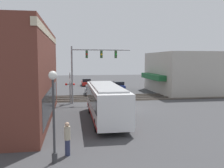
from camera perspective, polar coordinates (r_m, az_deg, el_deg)
name	(u,v)px	position (r m, az deg, el deg)	size (l,w,h in m)	color
ground_plane	(125,108)	(27.12, 3.06, -5.56)	(120.00, 120.00, 0.00)	#424244
shop_building	(182,73)	(41.59, 15.64, 2.54)	(12.70, 9.80, 6.40)	#B2ADA3
city_bus	(106,101)	(21.55, -1.43, -3.91)	(10.51, 2.59, 3.05)	white
traffic_signal_gantry	(90,61)	(30.10, -5.07, 5.20)	(0.42, 7.15, 6.83)	gray
crossing_signal	(70,84)	(30.40, -9.58, -0.06)	(1.41, 1.18, 3.81)	gray
streetlamp	(54,108)	(12.83, -13.22, -5.46)	(0.44, 0.44, 4.68)	#38383A
rail_track_near	(116,99)	(32.92, 0.85, -3.54)	(2.60, 60.00, 0.15)	#332D28
rail_track_far	(112,96)	(36.04, -0.03, -2.75)	(2.60, 60.00, 0.15)	#332D28
parked_car_grey	(91,90)	(37.49, -4.72, -1.46)	(4.52, 1.82, 1.43)	slate
parked_car_blue	(118,85)	(44.99, 1.47, -0.30)	(4.51, 1.82, 1.39)	navy
parked_car_red	(86,82)	(50.99, -5.90, 0.40)	(4.74, 1.82, 1.47)	#B21E19
pedestrian_by_lamp	(67,138)	(14.08, -10.17, -12.13)	(0.34, 0.34, 1.86)	#2D3351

